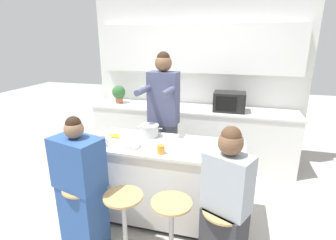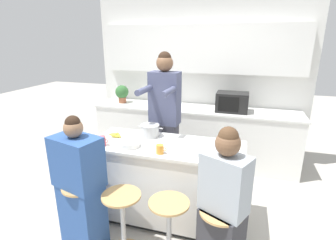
{
  "view_description": "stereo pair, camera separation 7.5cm",
  "coord_description": "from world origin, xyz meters",
  "px_view_note": "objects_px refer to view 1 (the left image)",
  "views": [
    {
      "loc": [
        0.69,
        -2.48,
        1.99
      ],
      "look_at": [
        0.0,
        0.07,
        1.16
      ],
      "focal_mm": 28.0,
      "sensor_mm": 36.0,
      "label": 1
    },
    {
      "loc": [
        0.76,
        -2.46,
        1.99
      ],
      "look_at": [
        0.0,
        0.07,
        1.16
      ],
      "focal_mm": 28.0,
      "sensor_mm": 36.0,
      "label": 2
    }
  ],
  "objects_px": {
    "kitchen_island": "(166,182)",
    "fruit_bowl": "(207,152)",
    "microwave": "(229,102)",
    "person_cooking": "(163,124)",
    "coffee_cup_near": "(161,149)",
    "bar_stool_leftmost": "(85,215)",
    "person_wrapped_blanket": "(81,189)",
    "person_seated_near": "(225,212)",
    "cooking_pot": "(150,131)",
    "banana_bunch": "(115,135)",
    "potted_plant": "(119,93)",
    "juice_carton": "(228,142)",
    "bar_stool_center_left": "(125,225)",
    "bar_stool_center_right": "(171,233)",
    "coffee_cup_far": "(102,142)"
  },
  "relations": [
    {
      "from": "kitchen_island",
      "to": "fruit_bowl",
      "type": "relative_size",
      "value": 8.98
    },
    {
      "from": "fruit_bowl",
      "to": "microwave",
      "type": "bearing_deg",
      "value": 85.51
    },
    {
      "from": "person_cooking",
      "to": "coffee_cup_near",
      "type": "xyz_separation_m",
      "value": [
        0.21,
        -0.82,
        0.02
      ]
    },
    {
      "from": "kitchen_island",
      "to": "bar_stool_leftmost",
      "type": "distance_m",
      "value": 0.91
    },
    {
      "from": "person_wrapped_blanket",
      "to": "microwave",
      "type": "relative_size",
      "value": 2.85
    },
    {
      "from": "person_seated_near",
      "to": "coffee_cup_near",
      "type": "bearing_deg",
      "value": 176.14
    },
    {
      "from": "cooking_pot",
      "to": "banana_bunch",
      "type": "distance_m",
      "value": 0.39
    },
    {
      "from": "kitchen_island",
      "to": "potted_plant",
      "type": "height_order",
      "value": "potted_plant"
    },
    {
      "from": "coffee_cup_near",
      "to": "bar_stool_leftmost",
      "type": "bearing_deg",
      "value": -150.39
    },
    {
      "from": "person_cooking",
      "to": "cooking_pot",
      "type": "bearing_deg",
      "value": -94.59
    },
    {
      "from": "fruit_bowl",
      "to": "person_cooking",
      "type": "bearing_deg",
      "value": 131.23
    },
    {
      "from": "juice_carton",
      "to": "bar_stool_center_left",
      "type": "bearing_deg",
      "value": -142.98
    },
    {
      "from": "juice_carton",
      "to": "potted_plant",
      "type": "xyz_separation_m",
      "value": [
        -1.9,
        1.57,
        0.09
      ]
    },
    {
      "from": "bar_stool_center_right",
      "to": "microwave",
      "type": "distance_m",
      "value": 2.29
    },
    {
      "from": "bar_stool_center_right",
      "to": "potted_plant",
      "type": "bearing_deg",
      "value": 124.26
    },
    {
      "from": "cooking_pot",
      "to": "banana_bunch",
      "type": "xyz_separation_m",
      "value": [
        -0.37,
        -0.14,
        -0.05
      ]
    },
    {
      "from": "coffee_cup_far",
      "to": "person_seated_near",
      "type": "bearing_deg",
      "value": -16.65
    },
    {
      "from": "bar_stool_center_left",
      "to": "coffee_cup_near",
      "type": "distance_m",
      "value": 0.77
    },
    {
      "from": "coffee_cup_far",
      "to": "juice_carton",
      "type": "bearing_deg",
      "value": 9.57
    },
    {
      "from": "juice_carton",
      "to": "person_seated_near",
      "type": "bearing_deg",
      "value": -86.55
    },
    {
      "from": "fruit_bowl",
      "to": "coffee_cup_near",
      "type": "distance_m",
      "value": 0.45
    },
    {
      "from": "kitchen_island",
      "to": "juice_carton",
      "type": "xyz_separation_m",
      "value": [
        0.63,
        -0.01,
        0.54
      ]
    },
    {
      "from": "fruit_bowl",
      "to": "coffee_cup_far",
      "type": "bearing_deg",
      "value": -176.63
    },
    {
      "from": "bar_stool_leftmost",
      "to": "person_seated_near",
      "type": "xyz_separation_m",
      "value": [
        1.32,
        0.01,
        0.29
      ]
    },
    {
      "from": "juice_carton",
      "to": "microwave",
      "type": "distance_m",
      "value": 1.52
    },
    {
      "from": "person_cooking",
      "to": "coffee_cup_far",
      "type": "xyz_separation_m",
      "value": [
        -0.44,
        -0.8,
        0.03
      ]
    },
    {
      "from": "cooking_pot",
      "to": "fruit_bowl",
      "type": "xyz_separation_m",
      "value": [
        0.7,
        -0.33,
        -0.03
      ]
    },
    {
      "from": "fruit_bowl",
      "to": "bar_stool_center_right",
      "type": "bearing_deg",
      "value": -115.84
    },
    {
      "from": "cooking_pot",
      "to": "bar_stool_leftmost",
      "type": "bearing_deg",
      "value": -117.2
    },
    {
      "from": "person_cooking",
      "to": "microwave",
      "type": "relative_size",
      "value": 3.9
    },
    {
      "from": "juice_carton",
      "to": "banana_bunch",
      "type": "bearing_deg",
      "value": 177.7
    },
    {
      "from": "coffee_cup_near",
      "to": "juice_carton",
      "type": "distance_m",
      "value": 0.66
    },
    {
      "from": "person_seated_near",
      "to": "fruit_bowl",
      "type": "height_order",
      "value": "person_seated_near"
    },
    {
      "from": "bar_stool_center_left",
      "to": "coffee_cup_near",
      "type": "relative_size",
      "value": 6.2
    },
    {
      "from": "bar_stool_center_right",
      "to": "banana_bunch",
      "type": "xyz_separation_m",
      "value": [
        -0.83,
        0.67,
        0.59
      ]
    },
    {
      "from": "bar_stool_leftmost",
      "to": "juice_carton",
      "type": "distance_m",
      "value": 1.57
    },
    {
      "from": "bar_stool_leftmost",
      "to": "banana_bunch",
      "type": "relative_size",
      "value": 4.02
    },
    {
      "from": "person_wrapped_blanket",
      "to": "person_seated_near",
      "type": "distance_m",
      "value": 1.34
    },
    {
      "from": "kitchen_island",
      "to": "bar_stool_center_left",
      "type": "relative_size",
      "value": 2.48
    },
    {
      "from": "coffee_cup_near",
      "to": "microwave",
      "type": "relative_size",
      "value": 0.23
    },
    {
      "from": "coffee_cup_near",
      "to": "potted_plant",
      "type": "height_order",
      "value": "potted_plant"
    },
    {
      "from": "person_cooking",
      "to": "person_wrapped_blanket",
      "type": "bearing_deg",
      "value": -109.16
    },
    {
      "from": "juice_carton",
      "to": "person_wrapped_blanket",
      "type": "bearing_deg",
      "value": -155.13
    },
    {
      "from": "banana_bunch",
      "to": "potted_plant",
      "type": "relative_size",
      "value": 0.55
    },
    {
      "from": "coffee_cup_near",
      "to": "microwave",
      "type": "xyz_separation_m",
      "value": [
        0.57,
        1.75,
        0.11
      ]
    },
    {
      "from": "person_cooking",
      "to": "person_wrapped_blanket",
      "type": "xyz_separation_m",
      "value": [
        -0.47,
        -1.19,
        -0.3
      ]
    },
    {
      "from": "banana_bunch",
      "to": "microwave",
      "type": "bearing_deg",
      "value": 50.98
    },
    {
      "from": "banana_bunch",
      "to": "kitchen_island",
      "type": "bearing_deg",
      "value": -3.9
    },
    {
      "from": "bar_stool_center_right",
      "to": "person_seated_near",
      "type": "xyz_separation_m",
      "value": [
        0.45,
        0.02,
        0.29
      ]
    },
    {
      "from": "kitchen_island",
      "to": "bar_stool_center_left",
      "type": "xyz_separation_m",
      "value": [
        -0.22,
        -0.65,
        -0.11
      ]
    }
  ]
}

